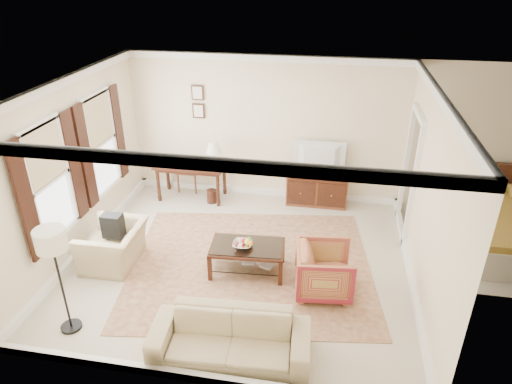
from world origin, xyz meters
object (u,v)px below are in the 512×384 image
(sofa, at_px, (230,332))
(tv, at_px, (320,148))
(sideboard, at_px, (317,187))
(club_armchair, at_px, (113,239))
(coffee_table, at_px, (247,251))
(writing_desk, at_px, (191,168))
(striped_armchair, at_px, (324,268))

(sofa, bearing_deg, tv, 75.49)
(sideboard, relative_size, club_armchair, 1.17)
(coffee_table, distance_m, sofa, 1.76)
(sofa, bearing_deg, coffee_table, 90.57)
(coffee_table, relative_size, club_armchair, 1.16)
(writing_desk, relative_size, sofa, 0.71)
(striped_armchair, distance_m, club_armchair, 3.39)
(tv, height_order, coffee_table, tv)
(striped_armchair, bearing_deg, sofa, 136.91)
(writing_desk, bearing_deg, sofa, -66.63)
(writing_desk, height_order, sofa, same)
(writing_desk, relative_size, tv, 1.47)
(tv, bearing_deg, writing_desk, 3.83)
(sideboard, distance_m, tv, 0.85)
(coffee_table, xyz_separation_m, club_armchair, (-2.18, -0.16, 0.07))
(striped_armchair, xyz_separation_m, sofa, (-1.09, -1.46, -0.03))
(coffee_table, distance_m, club_armchair, 2.18)
(writing_desk, xyz_separation_m, sofa, (1.75, -4.05, -0.28))
(sideboard, relative_size, coffee_table, 1.01)
(writing_desk, bearing_deg, club_armchair, -102.70)
(writing_desk, xyz_separation_m, striped_armchair, (2.84, -2.59, -0.24))
(writing_desk, height_order, coffee_table, writing_desk)
(striped_armchair, relative_size, club_armchair, 0.82)
(tv, bearing_deg, sofa, 79.05)
(tv, distance_m, striped_armchair, 2.89)
(striped_armchair, relative_size, sofa, 0.42)
(writing_desk, height_order, sideboard, writing_desk)
(sideboard, height_order, sofa, sofa)
(club_armchair, bearing_deg, coffee_table, 93.16)
(sideboard, xyz_separation_m, club_armchair, (-3.12, -2.65, 0.08))
(tv, bearing_deg, striped_armchair, 95.56)
(coffee_table, bearing_deg, striped_armchair, -13.58)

